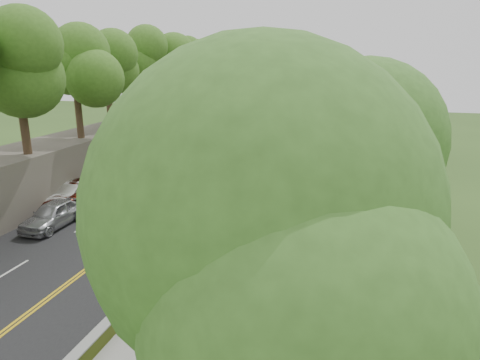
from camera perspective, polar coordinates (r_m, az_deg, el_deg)
The scene contains 26 objects.
ground at distance 25.00m, azimuth -6.15°, elevation -7.85°, with size 140.00×140.00×0.00m, color #33511E.
road at distance 40.11m, azimuth -5.41°, elevation 1.36°, with size 11.20×66.00×0.04m, color black.
sidewalk at distance 38.04m, azimuth 5.84°, elevation 0.55°, with size 4.20×66.00×0.05m, color gray.
jersey_barrier at distance 38.41m, azimuth 2.48°, elevation 1.20°, with size 0.42×66.00×0.60m, color #9EC219.
rock_embankment at distance 43.21m, azimuth -15.59°, elevation 4.59°, with size 5.00×66.00×4.00m, color #595147.
chainlink_fence at distance 37.51m, azimuth 9.04°, elevation 1.76°, with size 0.04×66.00×2.00m, color slate.
trees_embankment at distance 42.20m, azimuth -15.87°, elevation 15.95°, with size 6.40×66.00×13.00m, color #487D24, non-canonical shape.
trees_fenceside at distance 36.35m, azimuth 13.20°, elevation 10.70°, with size 7.00×66.00×14.00m, color #508C32, non-canonical shape.
streetlight at distance 40.43m, azimuth -12.87°, elevation 7.83°, with size 2.52×0.22×8.00m.
signpost at distance 21.30m, azimuth -6.67°, elevation -6.47°, with size 0.62×0.09×3.10m.
construction_barrel at distance 44.81m, azimuth 9.73°, elevation 3.39°, with size 0.56×0.56×0.93m, color #C93E27.
concrete_block at distance 26.37m, azimuth 5.03°, elevation -5.41°, with size 1.28×0.96×0.85m, color slate.
car_0 at distance 28.67m, azimuth -23.67°, elevation -4.22°, with size 1.87×4.64×1.58m, color #A4A4A8.
car_1 at distance 32.54m, azimuth -21.55°, elevation -1.66°, with size 1.69×4.86×1.60m, color white.
car_2 at distance 32.53m, azimuth -21.18°, elevation -1.61°, with size 2.67×5.80×1.61m, color #5D180B.
car_3 at distance 33.07m, azimuth -20.86°, elevation -1.51°, with size 1.95×4.80×1.39m, color black.
car_4 at distance 42.27m, azimuth -11.91°, elevation 2.90°, with size 1.75×4.36×1.49m, color #C4B28C.
car_5 at distance 47.77m, azimuth -8.48°, elevation 4.49°, with size 1.47×4.21×1.39m, color #A0A3A7.
car_6 at distance 46.46m, azimuth -7.83°, elevation 4.18°, with size 2.27×4.92×1.37m, color black.
car_7 at distance 54.71m, azimuth -3.81°, elevation 6.09°, with size 2.01×4.93×1.43m, color #9F2F3A.
car_8 at distance 55.50m, azimuth -3.16°, elevation 6.31°, with size 1.85×4.59×1.56m, color silver.
painter_0 at distance 30.94m, azimuth 1.42°, elevation -1.41°, with size 0.76×0.49×1.56m, color gold.
painter_1 at distance 33.58m, azimuth 2.63°, elevation 0.15°, with size 0.64×0.42×1.76m, color silver.
painter_2 at distance 34.23m, azimuth 1.69°, elevation 0.46°, with size 0.85×0.66×1.75m, color black.
painter_3 at distance 33.00m, azimuth 1.14°, elevation -0.02°, with size 1.21×0.70×1.87m, color brown.
person_far at distance 44.69m, azimuth 7.81°, elevation 3.97°, with size 1.01×0.42×1.73m, color black.
Camera 1 is at (8.73, -21.18, 10.02)m, focal length 32.00 mm.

